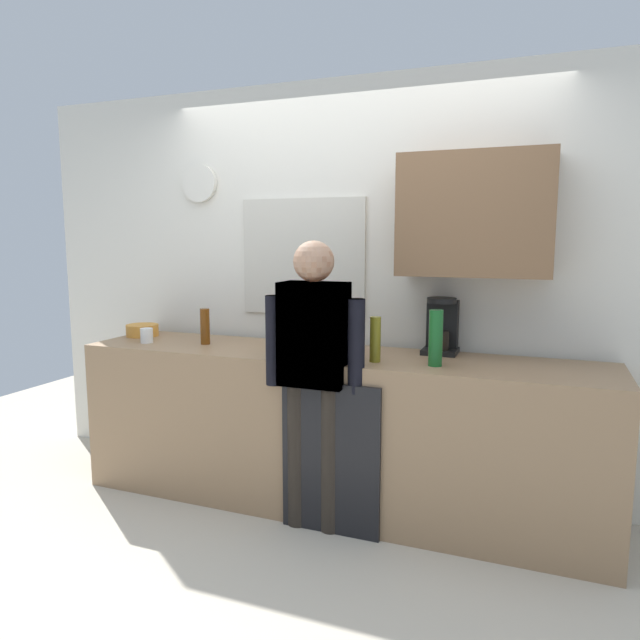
% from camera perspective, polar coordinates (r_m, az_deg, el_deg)
% --- Properties ---
extents(ground_plane, '(8.00, 8.00, 0.00)m').
position_cam_1_polar(ground_plane, '(3.46, -0.58, -19.67)').
color(ground_plane, beige).
extents(kitchen_counter, '(3.14, 0.64, 0.94)m').
position_cam_1_polar(kitchen_counter, '(3.53, 1.25, -10.79)').
color(kitchen_counter, '#937251').
rests_on(kitchen_counter, ground_plane).
extents(dishwasher_panel, '(0.56, 0.02, 0.84)m').
position_cam_1_polar(dishwasher_panel, '(3.22, 1.02, -13.58)').
color(dishwasher_panel, black).
rests_on(dishwasher_panel, ground_plane).
extents(back_wall_assembly, '(4.74, 0.42, 2.60)m').
position_cam_1_polar(back_wall_assembly, '(3.71, 4.72, 4.16)').
color(back_wall_assembly, silver).
rests_on(back_wall_assembly, ground_plane).
extents(coffee_maker, '(0.20, 0.20, 0.33)m').
position_cam_1_polar(coffee_maker, '(3.48, 11.90, -0.81)').
color(coffee_maker, black).
rests_on(coffee_maker, kitchen_counter).
extents(bottle_green_wine, '(0.07, 0.07, 0.30)m').
position_cam_1_polar(bottle_green_wine, '(3.11, 11.34, -1.75)').
color(bottle_green_wine, '#195923').
rests_on(bottle_green_wine, kitchen_counter).
extents(bottle_clear_soda, '(0.09, 0.09, 0.28)m').
position_cam_1_polar(bottle_clear_soda, '(3.34, -1.38, -1.11)').
color(bottle_clear_soda, '#2D8C33').
rests_on(bottle_clear_soda, kitchen_counter).
extents(bottle_amber_beer, '(0.06, 0.06, 0.23)m').
position_cam_1_polar(bottle_amber_beer, '(3.76, -11.28, -0.62)').
color(bottle_amber_beer, brown).
rests_on(bottle_amber_beer, kitchen_counter).
extents(bottle_olive_oil, '(0.06, 0.06, 0.25)m').
position_cam_1_polar(bottle_olive_oil, '(3.17, 5.47, -1.91)').
color(bottle_olive_oil, olive).
rests_on(bottle_olive_oil, kitchen_counter).
extents(cup_white_mug, '(0.08, 0.08, 0.09)m').
position_cam_1_polar(cup_white_mug, '(3.91, -16.73, -1.48)').
color(cup_white_mug, white).
rests_on(cup_white_mug, kitchen_counter).
extents(mixing_bowl, '(0.22, 0.22, 0.08)m').
position_cam_1_polar(mixing_bowl, '(4.19, -17.12, -0.97)').
color(mixing_bowl, orange).
rests_on(mixing_bowl, kitchen_counter).
extents(storage_canister, '(0.14, 0.14, 0.17)m').
position_cam_1_polar(storage_canister, '(3.45, 0.91, -1.72)').
color(storage_canister, silver).
rests_on(storage_canister, kitchen_counter).
extents(person_at_sink, '(0.57, 0.22, 1.60)m').
position_cam_1_polar(person_at_sink, '(3.13, -0.61, -4.14)').
color(person_at_sink, '#3F4766').
rests_on(person_at_sink, ground_plane).
extents(person_guest, '(0.57, 0.22, 1.60)m').
position_cam_1_polar(person_guest, '(3.13, -0.61, -4.14)').
color(person_guest, brown).
rests_on(person_guest, ground_plane).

